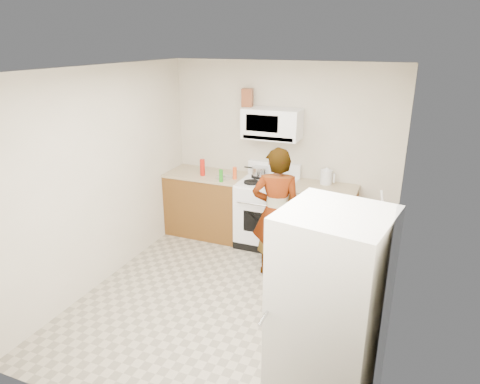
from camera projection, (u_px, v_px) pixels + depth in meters
The scene contains 20 objects.
floor at pixel (232, 299), 4.80m from camera, with size 3.60×3.60×0.00m, color gray.
back_wall at pixel (282, 154), 5.94m from camera, with size 3.20×0.02×2.50m, color beige.
right_wall at pixel (395, 218), 3.82m from camera, with size 0.02×3.60×2.50m, color beige.
cabinet_left at pixel (207, 205), 6.32m from camera, with size 1.12×0.62×0.90m, color brown.
counter_left at pixel (206, 174), 6.16m from camera, with size 1.14×0.64×0.04m, color tan.
cabinet_right at pixel (323, 222), 5.71m from camera, with size 0.80×0.62×0.90m, color brown.
counter_right at pixel (325, 189), 5.55m from camera, with size 0.82×0.64×0.04m, color tan.
gas_range at pixel (267, 212), 5.97m from camera, with size 0.76×0.65×1.13m.
microwave at pixel (272, 124), 5.67m from camera, with size 0.76×0.38×0.40m, color white.
person at pixel (276, 213), 5.10m from camera, with size 0.59×0.38×1.61m, color tan.
fridge at pixel (328, 321), 3.07m from camera, with size 0.70×0.70×1.70m, color beige.
kettle at pixel (326, 177), 5.68m from camera, with size 0.16×0.16×0.19m, color silver.
jug at pixel (247, 98), 5.73m from camera, with size 0.14×0.14×0.24m, color brown.
saucepan at pixel (260, 171), 5.99m from camera, with size 0.21×0.21×0.12m, color #AFAFB4.
tray at pixel (271, 183), 5.68m from camera, with size 0.25×0.16×0.05m, color white.
bottle_spray at pixel (202, 167), 6.02m from camera, with size 0.07×0.07×0.23m, color #B6190D.
bottle_hot_sauce at pixel (235, 173), 5.88m from camera, with size 0.06×0.06×0.17m, color #DD4A18.
bottle_green_cap at pixel (221, 176), 5.76m from camera, with size 0.05×0.05×0.17m, color #1F8518.
pot_lid at pixel (224, 177), 5.96m from camera, with size 0.24×0.24×0.01m, color silver.
broom at pixel (386, 238), 4.92m from camera, with size 0.03×0.03×1.19m, color white.
Camera 1 is at (1.63, -3.78, 2.76)m, focal length 32.00 mm.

